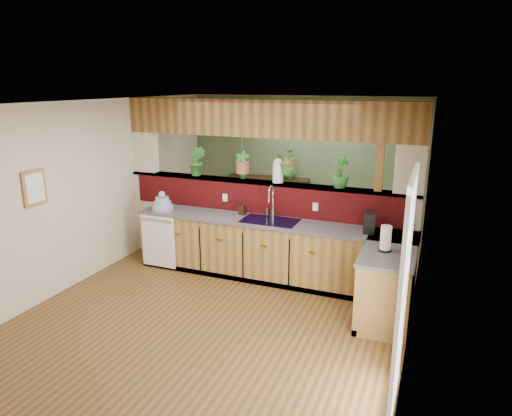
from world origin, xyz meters
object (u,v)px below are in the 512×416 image
at_px(soap_dispenser, 242,208).
at_px(faucet, 271,200).
at_px(dish_stack, 162,204).
at_px(paper_towel, 386,239).
at_px(glass_jar, 278,171).
at_px(coffee_maker, 369,223).
at_px(shelving_console, 268,204).

bearing_deg(soap_dispenser, faucet, 1.89).
height_order(dish_stack, paper_towel, paper_towel).
bearing_deg(dish_stack, faucet, 7.45).
height_order(soap_dispenser, glass_jar, glass_jar).
xyz_separation_m(coffee_maker, glass_jar, (-1.43, 0.38, 0.54)).
bearing_deg(shelving_console, coffee_maker, -52.56).
xyz_separation_m(dish_stack, shelving_console, (0.89, 2.35, -0.49)).
relative_size(dish_stack, shelving_console, 0.21).
relative_size(faucet, glass_jar, 1.37).
xyz_separation_m(faucet, shelving_console, (-0.85, 2.12, -0.67)).
bearing_deg(faucet, shelving_console, 111.82).
height_order(coffee_maker, glass_jar, glass_jar).
distance_m(dish_stack, shelving_console, 2.56).
bearing_deg(faucet, paper_towel, -24.63).
bearing_deg(shelving_console, soap_dispenser, -87.57).
height_order(coffee_maker, shelving_console, coffee_maker).
xyz_separation_m(dish_stack, soap_dispenser, (1.28, 0.21, 0.01)).
height_order(glass_jar, shelving_console, glass_jar).
height_order(paper_towel, glass_jar, glass_jar).
bearing_deg(glass_jar, coffee_maker, -14.73).
xyz_separation_m(faucet, soap_dispenser, (-0.46, -0.02, -0.16)).
distance_m(glass_jar, shelving_console, 2.35).
relative_size(faucet, soap_dispenser, 2.40).
bearing_deg(coffee_maker, paper_towel, -72.63).
xyz_separation_m(soap_dispenser, coffee_maker, (1.91, -0.14, 0.02)).
xyz_separation_m(paper_towel, shelving_console, (-2.58, 2.92, -0.55)).
distance_m(soap_dispenser, glass_jar, 0.78).
bearing_deg(faucet, glass_jar, 84.81).
height_order(dish_stack, coffee_maker, dish_stack).
bearing_deg(coffee_maker, shelving_console, 128.77).
bearing_deg(dish_stack, coffee_maker, 1.34).
bearing_deg(paper_towel, shelving_console, 131.51).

